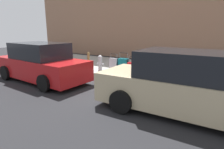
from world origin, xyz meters
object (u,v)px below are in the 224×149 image
(suitcase_silver_0, at_px, (186,77))
(suitcase_teal_6, at_px, (123,66))
(suitcase_black_4, at_px, (142,68))
(fire_hydrant, at_px, (100,63))
(suitcase_navy_1, at_px, (174,74))
(suitcase_silver_7, at_px, (114,65))
(parked_car_beige_0, at_px, (187,85))
(suitcase_red_5, at_px, (132,69))
(suitcase_maroon_2, at_px, (163,70))
(parking_meter, at_px, (213,64))
(suitcase_olive_3, at_px, (151,71))
(bollard_post, at_px, (89,61))
(parked_car_red_1, at_px, (41,63))

(suitcase_silver_0, distance_m, suitcase_teal_6, 2.87)
(suitcase_black_4, relative_size, fire_hydrant, 1.23)
(suitcase_navy_1, distance_m, suitcase_silver_7, 2.92)
(suitcase_teal_6, relative_size, parked_car_beige_0, 0.22)
(suitcase_black_4, xyz_separation_m, suitcase_red_5, (0.48, 0.08, -0.09))
(suitcase_red_5, relative_size, suitcase_teal_6, 0.87)
(suitcase_maroon_2, xyz_separation_m, parking_meter, (-1.81, -0.21, 0.44))
(suitcase_black_4, relative_size, parking_meter, 0.78)
(suitcase_silver_7, bearing_deg, parked_car_beige_0, 146.59)
(fire_hydrant, bearing_deg, suitcase_silver_0, 179.58)
(suitcase_olive_3, xyz_separation_m, suitcase_silver_7, (1.96, -0.08, 0.02))
(suitcase_black_4, bearing_deg, suitcase_red_5, 9.25)
(suitcase_red_5, xyz_separation_m, suitcase_teal_6, (0.47, -0.08, 0.07))
(suitcase_silver_0, bearing_deg, parked_car_beige_0, 101.78)
(suitcase_silver_7, relative_size, bollard_post, 1.02)
(parked_car_beige_0, bearing_deg, suitcase_black_4, -47.01)
(fire_hydrant, xyz_separation_m, bollard_post, (0.64, 0.15, 0.04))
(suitcase_black_4, distance_m, suitcase_teal_6, 0.95)
(suitcase_silver_0, height_order, suitcase_navy_1, suitcase_navy_1)
(suitcase_teal_6, height_order, parking_meter, parking_meter)
(suitcase_navy_1, xyz_separation_m, parked_car_beige_0, (-0.99, 2.56, 0.32))
(parking_meter, relative_size, parked_car_red_1, 0.27)
(suitcase_silver_0, xyz_separation_m, suitcase_black_4, (1.91, -0.08, 0.13))
(suitcase_navy_1, height_order, fire_hydrant, suitcase_navy_1)
(suitcase_red_5, relative_size, parking_meter, 0.71)
(suitcase_olive_3, height_order, suitcase_teal_6, suitcase_teal_6)
(suitcase_maroon_2, relative_size, parked_car_red_1, 0.23)
(suitcase_maroon_2, height_order, bollard_post, suitcase_maroon_2)
(suitcase_black_4, bearing_deg, suitcase_olive_3, 167.20)
(suitcase_maroon_2, bearing_deg, suitcase_teal_6, -0.23)
(suitcase_black_4, distance_m, bollard_post, 2.95)
(suitcase_silver_7, bearing_deg, suitcase_black_4, -178.65)
(parked_car_beige_0, bearing_deg, bollard_post, -24.17)
(parked_car_beige_0, bearing_deg, parked_car_red_1, 0.00)
(parking_meter, bearing_deg, fire_hydrant, 2.83)
(suitcase_black_4, xyz_separation_m, suitcase_teal_6, (0.95, 0.00, -0.02))
(suitcase_silver_0, bearing_deg, parked_car_red_1, 24.70)
(parked_car_beige_0, bearing_deg, fire_hydrant, -28.42)
(suitcase_silver_7, relative_size, parking_meter, 0.74)
(suitcase_teal_6, bearing_deg, suitcase_red_5, 170.92)
(suitcase_silver_0, distance_m, suitcase_black_4, 1.92)
(suitcase_maroon_2, xyz_separation_m, suitcase_silver_7, (2.43, 0.02, -0.03))
(suitcase_silver_7, height_order, parking_meter, parking_meter)
(bollard_post, distance_m, parked_car_red_1, 2.51)
(fire_hydrant, xyz_separation_m, parking_meter, (-5.06, -0.25, 0.41))
(suitcase_maroon_2, distance_m, suitcase_olive_3, 0.48)
(suitcase_black_4, relative_size, parked_car_red_1, 0.21)
(suitcase_olive_3, relative_size, suitcase_teal_6, 0.72)
(parking_meter, height_order, parked_car_beige_0, parked_car_beige_0)
(parked_car_beige_0, bearing_deg, suitcase_silver_0, -78.22)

